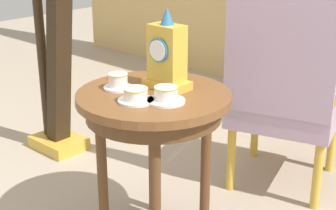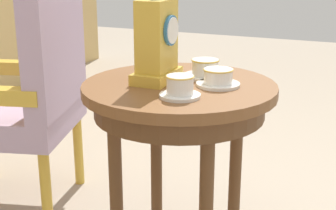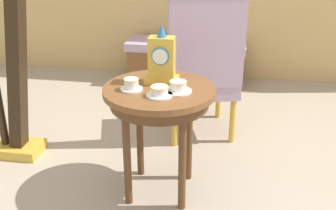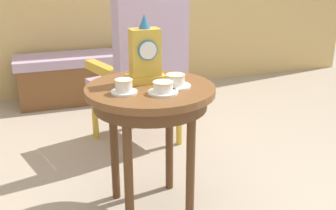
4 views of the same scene
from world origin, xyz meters
TOP-DOWN VIEW (x-y plane):
  - side_table at (-0.00, 0.04)m, footprint 0.63×0.63m
  - teacup_left at (-0.14, -0.02)m, footprint 0.12×0.12m
  - teacup_right at (0.02, -0.08)m, footprint 0.14×0.14m
  - teacup_center at (0.11, -0.01)m, footprint 0.15×0.15m
  - mantel_clock at (-0.00, 0.12)m, footprint 0.19×0.11m
  - armchair at (0.17, 0.79)m, footprint 0.67×0.66m

SIDE VIEW (x-z plane):
  - side_table at x=0.00m, z-range 0.25..0.93m
  - armchair at x=0.17m, z-range 0.02..1.16m
  - teacup_right at x=0.02m, z-range 0.68..0.73m
  - teacup_center at x=0.11m, z-range 0.68..0.74m
  - teacup_left at x=-0.14m, z-range 0.68..0.74m
  - mantel_clock at x=0.00m, z-range 0.65..0.98m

